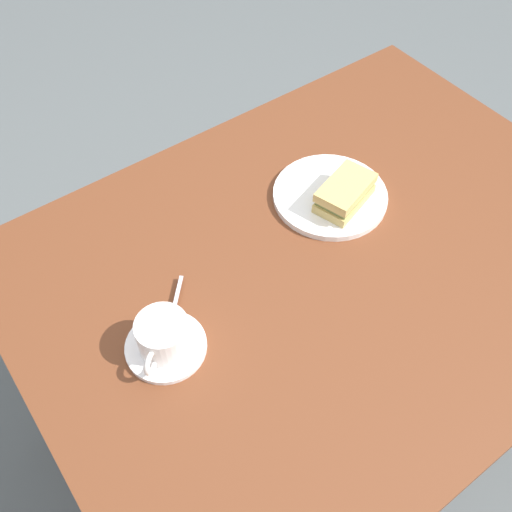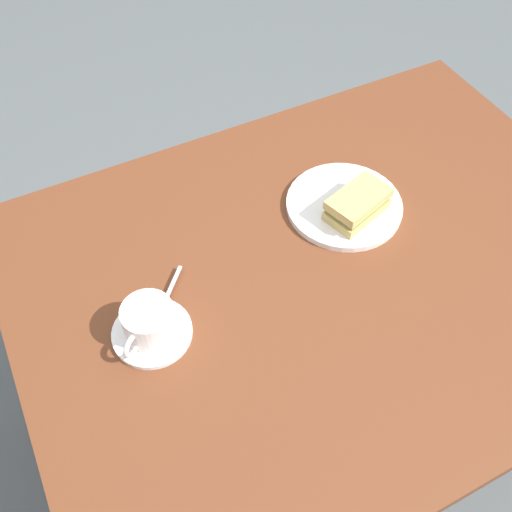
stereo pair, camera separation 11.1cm
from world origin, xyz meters
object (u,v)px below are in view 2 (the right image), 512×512
Objects in this scene: dining_table at (330,287)px; coffee_cup at (148,321)px; coffee_saucer at (152,333)px; spoon at (168,294)px; sandwich_plate at (344,205)px; sandwich_front at (358,204)px.

dining_table is 0.39m from coffee_cup.
spoon is at bearing -132.40° from coffee_saucer.
coffee_cup reaches higher than sandwich_plate.
spoon is (0.42, 0.01, -0.03)m from sandwich_front.
coffee_saucer is (0.37, -0.01, 0.08)m from dining_table.
sandwich_plate is at bearing -167.09° from coffee_saucer.
sandwich_front is at bearing -178.34° from spoon.
dining_table is 0.34m from spoon.
coffee_cup is (0.47, 0.11, 0.04)m from sandwich_plate.
coffee_saucer is 0.08m from spoon.
dining_table is 8.53× the size of coffee_saucer.
sandwich_plate is at bearing -128.98° from dining_table.
dining_table is at bearing 51.02° from sandwich_plate.
dining_table is 5.04× the size of sandwich_plate.
spoon is at bearing 1.66° from sandwich_front.
dining_table is 0.17m from sandwich_plate.
sandwich_front reaches higher than coffee_saucer.
dining_table is at bearing 178.31° from coffee_cup.
coffee_cup is (0.00, 0.00, 0.04)m from coffee_saucer.
dining_table is 0.38m from coffee_saucer.
spoon is at bearing -12.81° from dining_table.
sandwich_plate is 0.48m from coffee_saucer.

